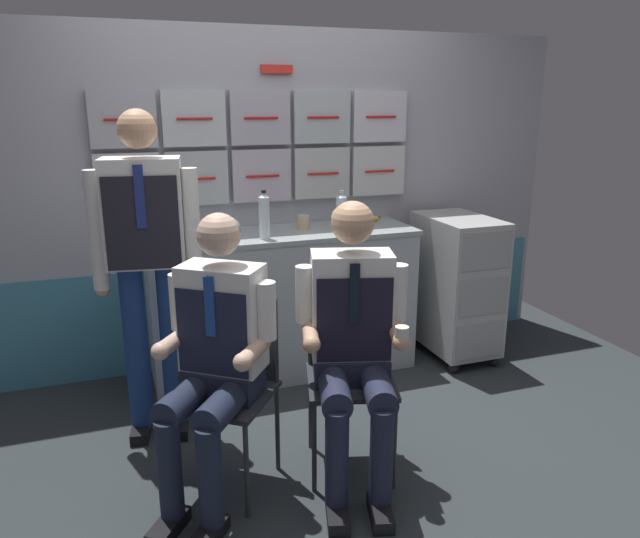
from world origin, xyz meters
TOP-DOWN VIEW (x-y plane):
  - ground at (0.00, 0.00)m, footprint 4.80×4.80m
  - galley_bulkhead at (-0.00, 1.37)m, footprint 4.20×0.14m
  - galley_counter at (0.03, 1.09)m, footprint 1.69×0.53m
  - service_trolley at (1.21, 0.94)m, footprint 0.40×0.65m
  - folding_chair_left at (-0.51, 0.07)m, footprint 0.56×0.56m
  - crew_member_left at (-0.60, -0.06)m, footprint 0.61×0.66m
  - folding_chair_right at (0.05, 0.02)m, footprint 0.50×0.50m
  - crew_member_right at (0.00, -0.13)m, footprint 0.53×0.68m
  - crew_member_standing at (-0.81, 0.58)m, footprint 0.53×0.31m
  - water_bottle_clear at (0.41, 1.05)m, footprint 0.07×0.07m
  - water_bottle_blue_cap at (-0.12, 0.94)m, footprint 0.06×0.06m
  - coffee_cup_spare at (0.57, 1.07)m, footprint 0.08×0.08m
  - espresso_cup_small at (-0.33, 1.05)m, footprint 0.07×0.07m
  - paper_cup_blue at (0.19, 1.14)m, footprint 0.08×0.08m
  - snack_banana at (0.67, 1.18)m, footprint 0.17×0.10m

SIDE VIEW (x-z plane):
  - ground at x=0.00m, z-range -0.04..0.00m
  - galley_counter at x=0.03m, z-range 0.00..0.93m
  - service_trolley at x=1.21m, z-range 0.03..1.00m
  - folding_chair_left at x=-0.51m, z-range 0.11..0.97m
  - folding_chair_right at x=0.05m, z-range 0.11..0.97m
  - crew_member_left at x=-0.60m, z-range 0.07..1.34m
  - crew_member_right at x=0.00m, z-range 0.07..1.37m
  - snack_banana at x=0.67m, z-range 0.92..0.96m
  - espresso_cup_small at x=-0.33m, z-range 0.93..1.01m
  - coffee_cup_spare at x=0.57m, z-range 0.93..1.01m
  - paper_cup_blue at x=0.19m, z-range 0.93..1.01m
  - crew_member_standing at x=-0.81m, z-range 0.16..1.84m
  - water_bottle_clear at x=0.41m, z-range 0.92..1.16m
  - water_bottle_blue_cap at x=-0.12m, z-range 0.92..1.20m
  - galley_bulkhead at x=0.00m, z-range 0.00..2.15m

